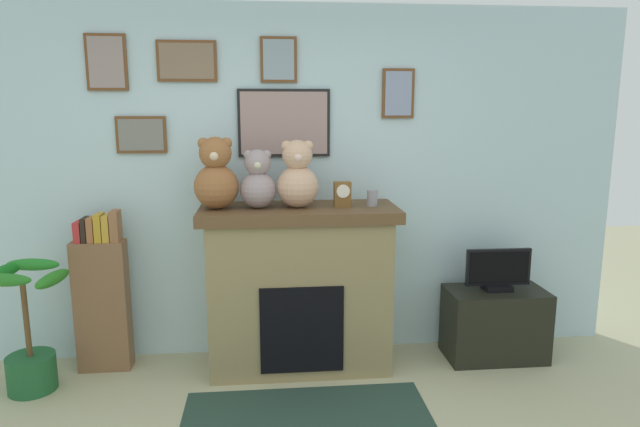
% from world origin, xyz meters
% --- Properties ---
extents(back_wall, '(5.20, 0.15, 2.60)m').
position_xyz_m(back_wall, '(-0.00, 2.00, 1.31)').
color(back_wall, silver).
rests_on(back_wall, ground_plane).
extents(fireplace, '(1.38, 0.61, 1.18)m').
position_xyz_m(fireplace, '(0.12, 1.66, 0.60)').
color(fireplace, '#8F7E53').
rests_on(fireplace, ground_plane).
extents(bookshelf, '(0.36, 0.16, 1.17)m').
position_xyz_m(bookshelf, '(-1.28, 1.74, 0.54)').
color(bookshelf, brown).
rests_on(bookshelf, ground_plane).
extents(potted_plant, '(0.51, 0.49, 0.87)m').
position_xyz_m(potted_plant, '(-1.69, 1.45, 0.35)').
color(potted_plant, '#1E592D').
rests_on(potted_plant, ground_plane).
extents(tv_stand, '(0.73, 0.40, 0.53)m').
position_xyz_m(tv_stand, '(1.59, 1.64, 0.27)').
color(tv_stand, black).
rests_on(tv_stand, ground_plane).
extents(television, '(0.49, 0.14, 0.32)m').
position_xyz_m(television, '(1.59, 1.64, 0.68)').
color(television, black).
rests_on(television, tv_stand).
extents(candle_jar, '(0.08, 0.08, 0.11)m').
position_xyz_m(candle_jar, '(0.64, 1.64, 1.24)').
color(candle_jar, gray).
rests_on(candle_jar, fireplace).
extents(mantel_clock, '(0.12, 0.09, 0.17)m').
position_xyz_m(mantel_clock, '(0.43, 1.64, 1.27)').
color(mantel_clock, brown).
rests_on(mantel_clock, fireplace).
extents(teddy_bear_cream, '(0.31, 0.31, 0.49)m').
position_xyz_m(teddy_bear_cream, '(-0.44, 1.64, 1.41)').
color(teddy_bear_cream, '#965E34').
rests_on(teddy_bear_cream, fireplace).
extents(teddy_bear_brown, '(0.25, 0.25, 0.40)m').
position_xyz_m(teddy_bear_brown, '(-0.16, 1.64, 1.37)').
color(teddy_bear_brown, '#9D8C8F').
rests_on(teddy_bear_brown, fireplace).
extents(teddy_bear_grey, '(0.29, 0.29, 0.47)m').
position_xyz_m(teddy_bear_grey, '(0.11, 1.64, 1.40)').
color(teddy_bear_grey, tan).
rests_on(teddy_bear_grey, fireplace).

